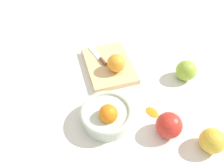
{
  "coord_description": "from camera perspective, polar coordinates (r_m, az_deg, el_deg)",
  "views": [
    {
      "loc": [
        -0.52,
        0.19,
        0.66
      ],
      "look_at": [
        0.02,
        0.08,
        0.04
      ],
      "focal_mm": 36.73,
      "sensor_mm": 36.0,
      "label": 1
    }
  ],
  "objects": [
    {
      "name": "cutting_board",
      "position": [
        0.93,
        -0.71,
        4.59
      ],
      "size": [
        0.26,
        0.2,
        0.02
      ],
      "primitive_type": "cube",
      "rotation": [
        0.0,
        0.0,
        0.09
      ],
      "color": "#DBB77F",
      "rests_on": "ground_plane"
    },
    {
      "name": "apple_front_right",
      "position": [
        0.92,
        17.95,
        3.2
      ],
      "size": [
        0.08,
        0.08,
        0.08
      ],
      "primitive_type": "sphere",
      "color": "#8EB738",
      "rests_on": "ground_plane"
    },
    {
      "name": "citrus_peel",
      "position": [
        0.81,
        9.98,
        -6.82
      ],
      "size": [
        0.06,
        0.06,
        0.01
      ],
      "primitive_type": "ellipsoid",
      "rotation": [
        0.0,
        0.0,
        0.55
      ],
      "color": "orange",
      "rests_on": "ground_plane"
    },
    {
      "name": "apple_front_left_2",
      "position": [
        0.76,
        23.68,
        -12.8
      ],
      "size": [
        0.08,
        0.08,
        0.08
      ],
      "primitive_type": "sphere",
      "color": "gold",
      "rests_on": "ground_plane"
    },
    {
      "name": "orange_on_board",
      "position": [
        0.88,
        1.02,
        5.23
      ],
      "size": [
        0.07,
        0.07,
        0.07
      ],
      "primitive_type": "sphere",
      "color": "orange",
      "rests_on": "cutting_board"
    },
    {
      "name": "ground_plane",
      "position": [
        0.86,
        5.48,
        -2.11
      ],
      "size": [
        2.4,
        2.4,
        0.0
      ],
      "primitive_type": "plane",
      "color": "silver"
    },
    {
      "name": "knife",
      "position": [
        0.95,
        -3.19,
        6.71
      ],
      "size": [
        0.15,
        0.07,
        0.01
      ],
      "color": "silver",
      "rests_on": "cutting_board"
    },
    {
      "name": "bowl",
      "position": [
        0.75,
        -1.29,
        -7.73
      ],
      "size": [
        0.17,
        0.17,
        0.1
      ],
      "color": "beige",
      "rests_on": "ground_plane"
    },
    {
      "name": "apple_front_left",
      "position": [
        0.74,
        13.99,
        -9.93
      ],
      "size": [
        0.08,
        0.08,
        0.08
      ],
      "primitive_type": "sphere",
      "color": "red",
      "rests_on": "ground_plane"
    }
  ]
}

